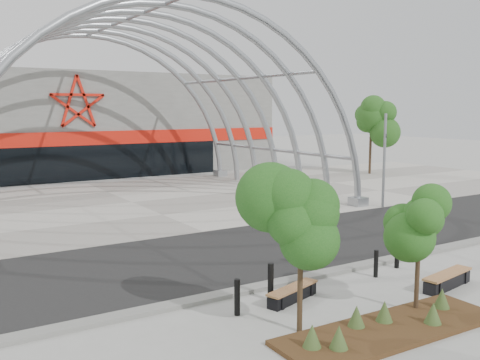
{
  "coord_description": "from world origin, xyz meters",
  "views": [
    {
      "loc": [
        -10.42,
        -12.77,
        5.25
      ],
      "look_at": [
        0.0,
        4.0,
        2.6
      ],
      "focal_mm": 40.0,
      "sensor_mm": 36.0,
      "label": 1
    }
  ],
  "objects_px": {
    "street_tree_0": "(301,211)",
    "signal_pole": "(384,159)",
    "street_tree_1": "(420,215)",
    "bench_0": "(292,294)",
    "bench_1": "(447,280)",
    "bollard_2": "(314,252)"
  },
  "relations": [
    {
      "from": "street_tree_0",
      "to": "signal_pole",
      "type": "bearing_deg",
      "value": 36.92
    },
    {
      "from": "street_tree_0",
      "to": "street_tree_1",
      "type": "distance_m",
      "value": 3.42
    },
    {
      "from": "street_tree_0",
      "to": "bench_0",
      "type": "xyz_separation_m",
      "value": [
        1.1,
        1.71,
        -2.72
      ]
    },
    {
      "from": "signal_pole",
      "to": "bench_1",
      "type": "height_order",
      "value": "signal_pole"
    },
    {
      "from": "street_tree_1",
      "to": "bench_0",
      "type": "bearing_deg",
      "value": 133.97
    },
    {
      "from": "bench_0",
      "to": "bench_1",
      "type": "relative_size",
      "value": 0.89
    },
    {
      "from": "street_tree_0",
      "to": "bench_1",
      "type": "distance_m",
      "value": 6.27
    },
    {
      "from": "signal_pole",
      "to": "bollard_2",
      "type": "bearing_deg",
      "value": -147.29
    },
    {
      "from": "bench_1",
      "to": "street_tree_1",
      "type": "bearing_deg",
      "value": -161.02
    },
    {
      "from": "bollard_2",
      "to": "street_tree_0",
      "type": "bearing_deg",
      "value": -133.46
    },
    {
      "from": "bollard_2",
      "to": "bench_0",
      "type": "bearing_deg",
      "value": -140.06
    },
    {
      "from": "bollard_2",
      "to": "bench_1",
      "type": "bearing_deg",
      "value": -60.66
    },
    {
      "from": "signal_pole",
      "to": "bench_0",
      "type": "relative_size",
      "value": 2.58
    },
    {
      "from": "bench_0",
      "to": "bollard_2",
      "type": "relative_size",
      "value": 1.87
    },
    {
      "from": "bench_0",
      "to": "bollard_2",
      "type": "bearing_deg",
      "value": 39.94
    },
    {
      "from": "bench_0",
      "to": "bench_1",
      "type": "distance_m",
      "value": 4.81
    },
    {
      "from": "bench_0",
      "to": "street_tree_1",
      "type": "bearing_deg",
      "value": -46.03
    },
    {
      "from": "street_tree_0",
      "to": "bench_1",
      "type": "relative_size",
      "value": 1.86
    },
    {
      "from": "street_tree_0",
      "to": "bench_0",
      "type": "distance_m",
      "value": 3.39
    },
    {
      "from": "signal_pole",
      "to": "bench_0",
      "type": "height_order",
      "value": "signal_pole"
    },
    {
      "from": "street_tree_1",
      "to": "signal_pole",
      "type": "bearing_deg",
      "value": 46.49
    },
    {
      "from": "street_tree_1",
      "to": "bollard_2",
      "type": "distance_m",
      "value": 4.89
    }
  ]
}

